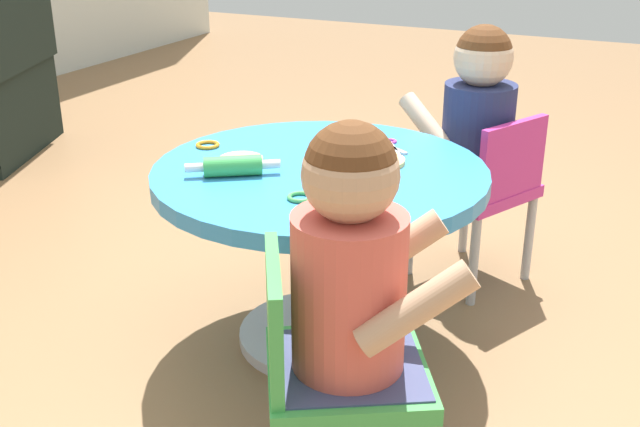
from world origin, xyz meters
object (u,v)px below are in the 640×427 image
child_chair_left (329,370)px  craft_scissors (388,145)px  craft_table (320,214)px  rolling_pin (233,166)px  child_chair_right (482,189)px  seated_child_right (478,113)px  seated_child_left (352,261)px

child_chair_left → craft_scissors: size_ratio=4.06×
craft_table → rolling_pin: size_ratio=4.14×
craft_table → craft_scissors: (0.24, -0.09, 0.13)m
child_chair_right → rolling_pin: size_ratio=2.63×
rolling_pin → child_chair_left: bearing=-131.8°
craft_table → child_chair_left: bearing=-152.9°
craft_table → child_chair_left: child_chair_left is taller
rolling_pin → craft_scissors: size_ratio=1.54×
seated_child_right → seated_child_left: bearing=-177.0°
seated_child_right → child_chair_right: bearing=-115.4°
seated_child_left → craft_table: bearing=30.9°
seated_child_right → craft_scissors: (-0.31, 0.16, -0.03)m
rolling_pin → seated_child_right: bearing=-31.2°
seated_child_right → rolling_pin: 0.81m
craft_scissors → rolling_pin: bearing=146.3°
child_chair_left → seated_child_right: (1.08, 0.02, 0.23)m
seated_child_left → child_chair_right: seated_child_left is taller
seated_child_left → seated_child_right: bearing=3.0°
child_chair_right → craft_scissors: (-0.29, 0.20, 0.20)m
seated_child_left → rolling_pin: seated_child_left is taller
craft_scissors → seated_child_right: bearing=-28.0°
child_chair_right → craft_scissors: bearing=145.5°
child_chair_right → craft_scissors: size_ratio=4.06×
seated_child_left → child_chair_left: bearing=120.4°
child_chair_left → seated_child_right: size_ratio=1.05×
craft_scissors → seated_child_left: bearing=-163.9°
craft_table → child_chair_right: size_ratio=1.57×
child_chair_right → craft_scissors: child_chair_right is taller
craft_table → seated_child_left: bearing=-149.1°
craft_table → seated_child_left: (-0.52, -0.31, 0.16)m
seated_child_right → craft_scissors: 0.35m
seated_child_left → seated_child_right: 1.06m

